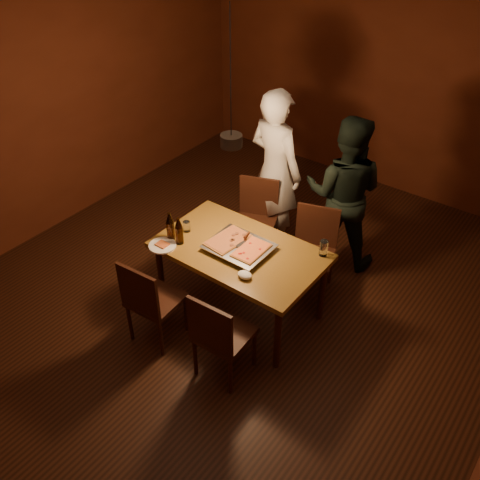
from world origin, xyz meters
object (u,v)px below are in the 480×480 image
Objects in this scene: plate_slice at (162,245)px; diner_dark at (344,193)px; pizza_tray at (239,248)px; beer_bottle_b at (179,231)px; pendant_lamp at (231,140)px; chair_far_left at (257,212)px; chair_near_left at (148,296)px; dining_table at (240,255)px; chair_far_right at (314,243)px; beer_bottle_a at (170,226)px; chair_near_right at (218,331)px; diner_white at (275,171)px.

plate_slice is 1.92m from diner_dark.
beer_bottle_b is (-0.49, -0.24, 0.11)m from pizza_tray.
pendant_lamp is at bearing 45.09° from plate_slice.
chair_far_left is 1.62m from chair_near_left.
diner_dark is at bearing 75.18° from dining_table.
beer_bottle_b is 1.09× the size of plate_slice.
chair_far_right is 1.48m from plate_slice.
plate_slice is at bearing 31.97° from chair_far_right.
diner_dark is at bearing 81.35° from pizza_tray.
beer_bottle_a is at bearing 97.75° from plate_slice.
chair_far_right is at bearing 70.74° from pizza_tray.
chair_near_right is (0.75, -1.58, 0.00)m from chair_far_left.
beer_bottle_a is 1.41m from diner_white.
beer_bottle_a is at bearing -146.22° from pendant_lamp.
chair_near_left reaches higher than pizza_tray.
dining_table is 0.94m from chair_far_left.
beer_bottle_b is at bearing 31.27° from chair_far_right.
pizza_tray is at bearing 46.59° from chair_far_right.
chair_far_left is 0.77m from chair_far_right.
beer_bottle_b reaches higher than chair_far_right.
dining_table is 0.10m from pizza_tray.
chair_far_right is 1.48m from chair_near_right.
chair_far_left is 1.12× the size of chair_near_left.
pendant_lamp is (-0.49, -0.67, 1.22)m from chair_far_right.
dining_table is 1.34m from diner_dark.
beer_bottle_a is (-0.19, -1.08, 0.35)m from chair_far_left.
chair_near_left is 0.44× the size of pendant_lamp.
chair_far_right is 1.35m from beer_bottle_b.
diner_dark is at bearing 58.57° from beer_bottle_a.
diner_dark is 1.50× the size of pendant_lamp.
chair_far_left is at bearing -25.56° from chair_far_right.
diner_dark is at bearing -106.98° from chair_far_right.
chair_near_right is 1.95× the size of plate_slice.
beer_bottle_a is 1.04m from pendant_lamp.
chair_far_left is 0.48m from diner_white.
chair_far_left is 1.97× the size of beer_bottle_a.
chair_near_right is 2.06m from diner_white.
beer_bottle_a is (-0.95, -0.98, 0.35)m from chair_far_right.
dining_table is 0.89m from chair_near_left.
beer_bottle_b reaches higher than chair_far_left.
chair_near_right is at bearing 72.11° from diner_dark.
beer_bottle_a is at bearing 178.21° from beer_bottle_b.
pizza_tray is (0.40, 0.77, 0.24)m from chair_near_left.
pizza_tray is 1.23m from diner_white.
chair_near_right is at bearing -59.01° from pizza_tray.
pizza_tray is 2.21× the size of plate_slice.
pendant_lamp reaches higher than dining_table.
diner_white is at bearing 85.89° from chair_near_left.
diner_white is at bearing 81.76° from beer_bottle_a.
dining_table is at bearing 94.54° from chair_far_left.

